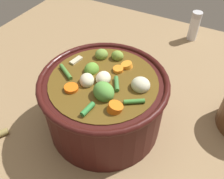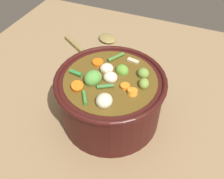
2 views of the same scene
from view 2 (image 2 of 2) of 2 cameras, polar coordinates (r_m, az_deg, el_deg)
The scene contains 3 objects.
ground_plane at distance 0.66m, azimuth -0.32°, elevation -6.20°, with size 1.10×1.10×0.00m, color #8C704C.
cooking_pot at distance 0.61m, azimuth -0.35°, elevation -1.87°, with size 0.26×0.26×0.16m.
wooden_spoon at distance 0.91m, azimuth -3.55°, elevation 10.77°, with size 0.19×0.20×0.02m.
Camera 2 is at (0.16, -0.38, 0.51)m, focal length 39.55 mm.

